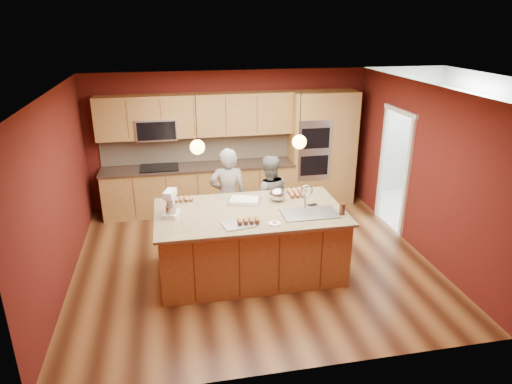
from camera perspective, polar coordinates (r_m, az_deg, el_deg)
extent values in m
plane|color=#402010|center=(7.39, -0.44, -8.46)|extent=(5.50, 5.50, 0.00)
plane|color=white|center=(6.50, -0.50, 12.72)|extent=(5.50, 5.50, 0.00)
plane|color=#511511|center=(9.20, -3.38, 6.57)|extent=(5.50, 0.00, 5.50)
plane|color=#511511|center=(4.61, 5.37, -8.83)|extent=(5.50, 0.00, 5.50)
plane|color=#511511|center=(6.91, -23.50, -0.15)|extent=(0.00, 5.00, 5.00)
plane|color=#511511|center=(7.80, 19.84, 2.66)|extent=(0.00, 5.00, 5.00)
cube|color=olive|center=(9.12, -7.04, 0.39)|extent=(3.70, 0.60, 0.90)
cube|color=black|center=(8.96, -7.17, 3.15)|extent=(3.74, 0.64, 0.04)
cube|color=beige|center=(9.15, -7.40, 5.52)|extent=(3.70, 0.03, 0.56)
cube|color=olive|center=(8.84, -7.53, 9.49)|extent=(3.70, 0.36, 0.80)
cube|color=black|center=(8.93, -11.98, 2.98)|extent=(0.72, 0.52, 0.03)
cube|color=#ACADB3|center=(8.85, -12.34, 7.75)|extent=(0.76, 0.40, 0.40)
cube|color=olive|center=(9.31, 6.75, 5.37)|extent=(0.80, 0.60, 2.30)
cube|color=#ACADB3|center=(9.02, 7.34, 5.16)|extent=(0.66, 0.04, 1.20)
cube|color=olive|center=(9.52, 10.50, 5.52)|extent=(0.50, 0.60, 2.30)
plane|color=silver|center=(9.66, 19.96, -2.45)|extent=(2.60, 2.60, 0.00)
plane|color=beige|center=(9.74, 25.52, 5.36)|extent=(0.00, 2.70, 2.70)
cube|color=white|center=(9.50, 25.10, 8.82)|extent=(0.35, 2.40, 0.75)
cylinder|color=black|center=(6.15, -7.48, 8.73)|extent=(0.01, 0.01, 0.70)
sphere|color=#FFBC47|center=(6.23, -7.33, 5.59)|extent=(0.20, 0.20, 0.20)
cylinder|color=black|center=(6.39, 5.54, 9.29)|extent=(0.01, 0.01, 0.70)
sphere|color=#FFBC47|center=(6.47, 5.44, 6.26)|extent=(0.20, 0.20, 0.20)
cube|color=olive|center=(6.86, -0.76, -6.35)|extent=(2.64, 1.43, 0.97)
cube|color=beige|center=(6.65, -0.78, -2.50)|extent=(2.74, 1.53, 0.04)
cube|color=#ACADB3|center=(6.62, 6.70, -3.34)|extent=(0.79, 0.46, 0.18)
imported|color=black|center=(7.60, -3.51, -0.62)|extent=(0.65, 0.46, 1.68)
imported|color=gray|center=(7.75, 1.59, -0.83)|extent=(0.79, 0.64, 1.51)
cube|color=white|center=(6.57, -10.54, -2.72)|extent=(0.27, 0.31, 0.06)
cube|color=white|center=(6.61, -10.65, -1.07)|extent=(0.12, 0.11, 0.26)
cube|color=white|center=(6.47, -10.71, -0.22)|extent=(0.21, 0.29, 0.10)
cylinder|color=#B6B9BE|center=(6.50, -10.57, -2.29)|extent=(0.15, 0.15, 0.14)
cube|color=silver|center=(6.95, -1.47, -1.11)|extent=(0.58, 0.50, 0.03)
cube|color=white|center=(6.94, -1.47, -0.96)|extent=(0.50, 0.42, 0.02)
cube|color=#ACADB3|center=(6.18, -2.24, -4.08)|extent=(0.46, 0.37, 0.02)
ellipsoid|color=#B6B9BE|center=(6.97, 2.69, -0.31)|extent=(0.25, 0.25, 0.21)
cylinder|color=white|center=(6.22, 2.31, -3.95)|extent=(0.17, 0.17, 0.01)
cylinder|color=#3D2012|center=(6.60, 10.74, -2.09)|extent=(0.08, 0.08, 0.17)
cube|color=black|center=(6.88, 7.07, -1.59)|extent=(0.16, 0.10, 0.01)
cube|color=white|center=(9.55, 23.85, -0.34)|extent=(0.65, 0.66, 0.90)
cube|color=white|center=(9.99, 22.07, 1.15)|extent=(0.71, 0.73, 1.01)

